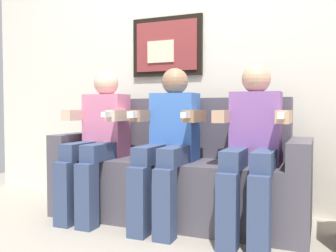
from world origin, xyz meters
The scene contains 6 objects.
ground_plane centered at (0.00, 0.00, 0.00)m, with size 5.54×5.54×0.00m, color #9E9384.
back_wall_assembly centered at (-0.01, 0.76, 1.30)m, with size 4.26×0.10×2.60m.
couch centered at (0.00, 0.33, 0.31)m, with size 1.86×0.58×0.90m.
person_on_left centered at (-0.58, 0.16, 0.61)m, with size 0.46×0.56×1.11m.
person_in_middle centered at (0.00, 0.16, 0.61)m, with size 0.46×0.56×1.11m.
person_on_right centered at (0.58, 0.16, 0.61)m, with size 0.46×0.56×1.11m.
Camera 1 is at (0.98, -2.20, 0.82)m, focal length 39.48 mm.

